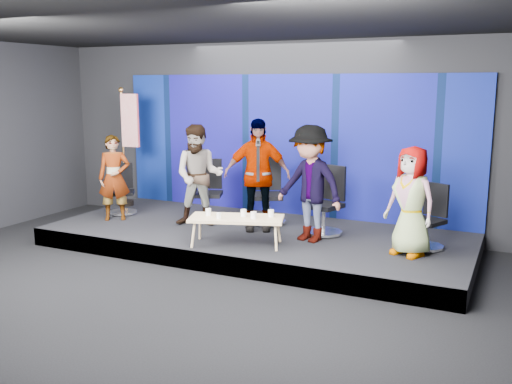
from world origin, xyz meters
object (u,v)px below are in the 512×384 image
chair_b (209,200)px  panelist_e (411,201)px  panelist_c (257,175)px  chair_e (428,227)px  mug_e (271,213)px  mug_b (219,216)px  chair_c (268,202)px  mug_d (253,215)px  chair_a (123,197)px  chair_d (326,212)px  panelist_a (114,178)px  panelist_d (310,184)px  mug_c (244,213)px  panelist_b (199,176)px  mug_a (208,212)px  flag_stand (128,144)px  coffee_table (237,219)px

chair_b → panelist_e: panelist_e is taller
panelist_c → chair_e: 2.85m
mug_e → mug_b: bearing=-145.1°
chair_c → mug_d: size_ratio=10.84×
chair_a → panelist_c: bearing=-34.8°
panelist_c → chair_a: bearing=154.7°
chair_d → panelist_a: bearing=-152.7°
panelist_d → chair_e: bearing=29.0°
panelist_c → mug_e: bearing=-76.1°
chair_a → panelist_c: 2.89m
chair_c → panelist_c: bearing=-112.0°
panelist_e → mug_b: 2.81m
chair_c → mug_b: chair_c is taller
mug_b → mug_c: mug_c is taller
panelist_b → panelist_c: (1.03, 0.16, 0.06)m
panelist_b → mug_b: (0.95, -1.02, -0.40)m
mug_c → mug_e: bearing=23.1°
panelist_b → mug_a: 1.19m
chair_a → chair_c: chair_c is taller
panelist_c → chair_b: bearing=138.5°
mug_c → flag_stand: size_ratio=0.04×
coffee_table → mug_c: (0.07, 0.09, 0.09)m
chair_a → chair_d: 3.97m
chair_c → chair_b: bearing=163.6°
panelist_c → mug_d: bearing=-92.5°
panelist_d → mug_a: bearing=-133.3°
panelist_a → panelist_e: size_ratio=0.97×
mug_b → mug_c: bearing=47.4°
chair_d → mug_b: size_ratio=12.48×
panelist_a → mug_d: 3.08m
panelist_c → panelist_e: bearing=-32.8°
chair_c → panelist_d: bearing=-60.9°
mug_b → mug_e: mug_e is taller
coffee_table → mug_d: (0.28, 0.02, 0.09)m
panelist_b → mug_c: 1.47m
panelist_a → chair_b: 1.73m
mug_b → mug_d: bearing=25.0°
chair_a → mug_c: size_ratio=8.95×
chair_d → flag_stand: bearing=-168.1°
chair_c → mug_a: chair_c is taller
chair_a → mug_a: chair_a is taller
mug_a → mug_d: (0.73, 0.09, 0.00)m
chair_a → mug_c: (3.01, -0.90, 0.18)m
chair_b → panelist_d: panelist_d is taller
mug_b → chair_e: bearing=24.0°
panelist_b → chair_c: (1.00, 0.66, -0.50)m
mug_a → chair_d: bearing=40.9°
panelist_b → flag_stand: size_ratio=0.74×
panelist_c → panelist_d: (1.03, -0.26, -0.03)m
panelist_d → flag_stand: 4.26m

